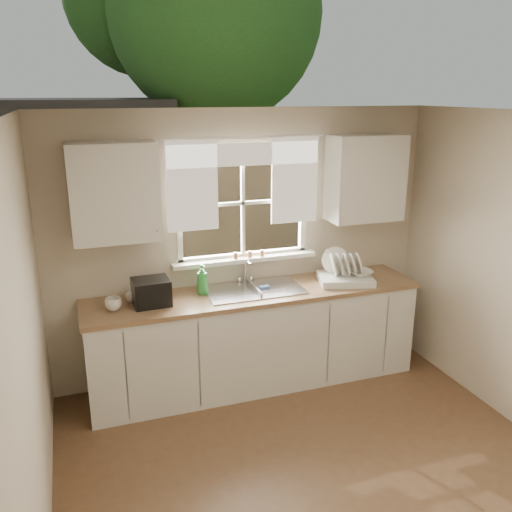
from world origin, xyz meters
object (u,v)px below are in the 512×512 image
object	(u,v)px
dish_rack	(345,275)
soap_bottle_a	(202,279)
cup	(113,304)
black_appliance	(151,292)

from	to	relation	value
dish_rack	soap_bottle_a	world-z (taller)	dish_rack
dish_rack	cup	world-z (taller)	dish_rack
soap_bottle_a	dish_rack	bearing A→B (deg)	-22.11
cup	black_appliance	size ratio (longest dim) A/B	0.45
black_appliance	cup	bearing A→B (deg)	-177.43
soap_bottle_a	black_appliance	bearing A→B (deg)	175.73
dish_rack	cup	size ratio (longest dim) A/B	4.23
dish_rack	black_appliance	xyz separation A→B (m)	(-1.80, 0.04, 0.04)
dish_rack	cup	distance (m)	2.12
soap_bottle_a	cup	world-z (taller)	soap_bottle_a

